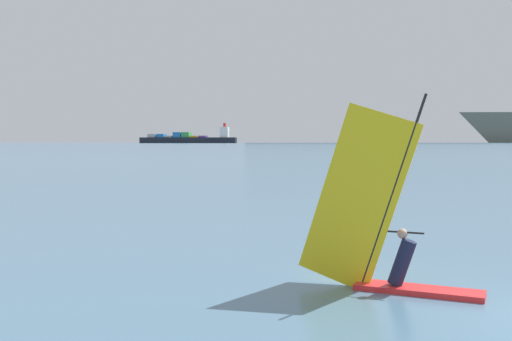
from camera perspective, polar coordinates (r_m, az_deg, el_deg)
name	(u,v)px	position (r m, az deg, el deg)	size (l,w,h in m)	color
windsurfer	(386,238)	(12.98, 12.51, -6.44)	(3.97, 1.34, 4.33)	red
cargo_ship	(189,139)	(893.29, -6.48, 3.11)	(146.32, 42.41, 30.03)	black
distant_headland	(436,130)	(1294.36, 17.07, 3.78)	(773.46, 470.05, 52.24)	#60665B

